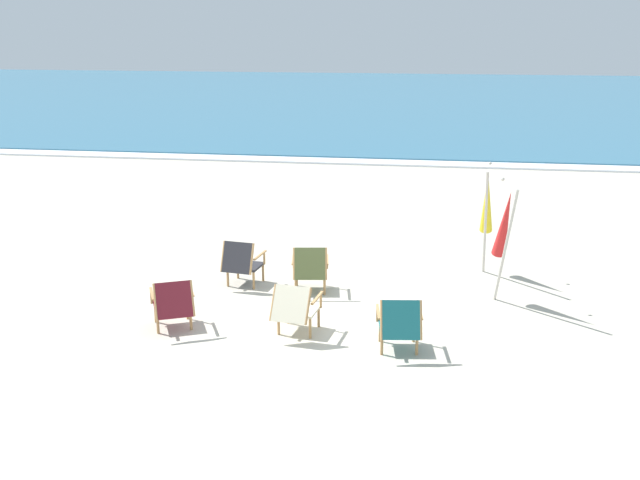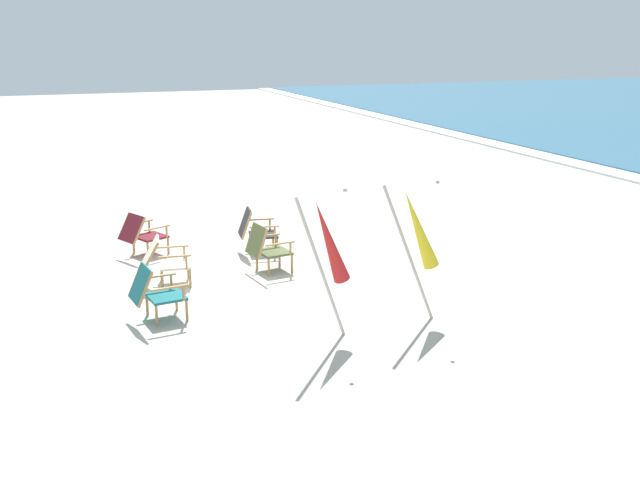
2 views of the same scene
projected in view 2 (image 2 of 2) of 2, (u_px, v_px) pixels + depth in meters
name	position (u px, v px, depth m)	size (l,w,h in m)	color
ground_plane	(213.00, 284.00, 11.98)	(80.00, 80.00, 0.00)	#B7AF9E
beach_chair_front_left	(164.00, 259.00, 11.87)	(0.67, 0.83, 0.78)	beige
beach_chair_mid_center	(142.00, 233.00, 13.42)	(0.84, 0.94, 0.78)	maroon
beach_chair_far_center	(266.00, 247.00, 12.52)	(0.67, 0.75, 0.82)	#515B33
beach_chair_back_left	(255.00, 229.00, 13.63)	(0.66, 0.76, 0.81)	#28282D
beach_chair_front_right	(155.00, 291.00, 10.40)	(0.66, 0.79, 0.80)	#196066
umbrella_furled_red	(329.00, 243.00, 9.53)	(0.35, 0.83, 2.00)	#B7B2A8
umbrella_furled_yellow	(418.00, 231.00, 10.17)	(0.29, 0.86, 1.99)	#B7B2A8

